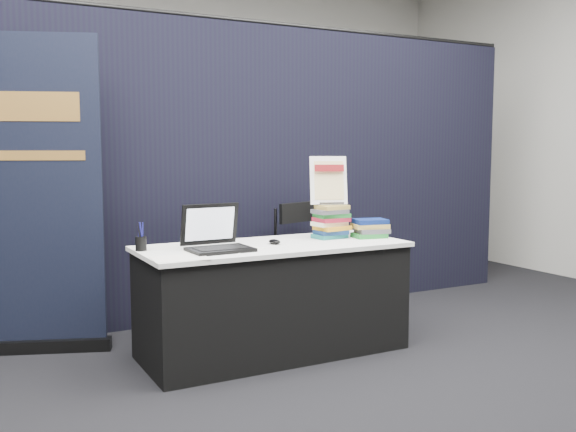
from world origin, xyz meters
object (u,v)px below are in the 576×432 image
at_px(info_sign, 328,181).
at_px(stacking_chair, 307,256).
at_px(pullup_banner, 37,214).
at_px(display_table, 273,299).
at_px(laptop, 217,240).
at_px(book_stack_short, 370,228).
at_px(book_stack_tall, 330,222).

bearing_deg(info_sign, stacking_chair, 100.58).
bearing_deg(pullup_banner, display_table, -8.09).
relative_size(laptop, book_stack_short, 1.50).
height_order(display_table, book_stack_short, book_stack_short).
bearing_deg(book_stack_tall, display_table, -171.68).
bearing_deg(book_stack_short, info_sign, 153.04).
bearing_deg(display_table, pullup_banner, 151.28).
height_order(laptop, stacking_chair, laptop).
height_order(display_table, pullup_banner, pullup_banner).
bearing_deg(stacking_chair, display_table, -154.66).
relative_size(book_stack_tall, book_stack_short, 0.91).
xyz_separation_m(laptop, info_sign, (0.93, 0.17, 0.34)).
relative_size(info_sign, stacking_chair, 0.38).
relative_size(display_table, stacking_chair, 1.90).
bearing_deg(display_table, book_stack_tall, 8.32).
xyz_separation_m(book_stack_tall, stacking_chair, (0.12, 0.55, -0.34)).
xyz_separation_m(book_stack_short, stacking_chair, (-0.15, 0.65, -0.29)).
bearing_deg(pullup_banner, info_sign, 1.39).
relative_size(book_stack_tall, stacking_chair, 0.25).
xyz_separation_m(laptop, stacking_chair, (1.05, 0.68, -0.29)).
distance_m(book_stack_tall, stacking_chair, 0.66).
bearing_deg(book_stack_short, book_stack_tall, 158.44).
bearing_deg(info_sign, laptop, -145.84).
relative_size(laptop, stacking_chair, 0.41).
bearing_deg(info_sign, book_stack_short, -3.13).
xyz_separation_m(info_sign, pullup_banner, (-1.89, 0.66, -0.21)).
bearing_deg(book_stack_short, display_table, 177.48).
xyz_separation_m(display_table, stacking_chair, (0.62, 0.62, 0.15)).
distance_m(book_stack_short, stacking_chair, 0.73).
bearing_deg(display_table, book_stack_short, -2.52).
relative_size(laptop, pullup_banner, 0.18).
xyz_separation_m(book_stack_tall, info_sign, (0.00, 0.03, 0.29)).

